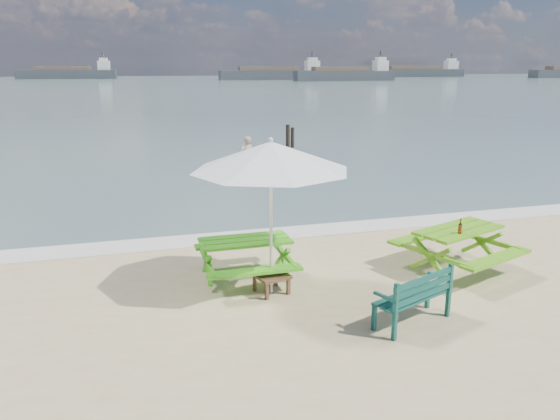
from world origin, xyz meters
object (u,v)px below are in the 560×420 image
object	(u,v)px
picnic_table_right	(457,250)
side_table	(271,283)
picnic_table_left	(245,260)
swimmer	(247,157)
patio_umbrella	(271,156)
park_bench	(412,307)
beer_bottle	(460,229)

from	to	relation	value
picnic_table_right	side_table	bearing A→B (deg)	-179.18
picnic_table_left	swimmer	bearing A→B (deg)	77.43
side_table	patio_umbrella	distance (m)	2.15
patio_umbrella	park_bench	bearing A→B (deg)	-43.65
picnic_table_left	picnic_table_right	xyz separation A→B (m)	(3.86, -0.63, 0.03)
picnic_table_left	picnic_table_right	bearing A→B (deg)	-9.30
picnic_table_right	side_table	xyz separation A→B (m)	(-3.57, -0.05, -0.22)
picnic_table_right	beer_bottle	world-z (taller)	beer_bottle
patio_umbrella	swimmer	world-z (taller)	patio_umbrella
side_table	beer_bottle	world-z (taller)	beer_bottle
side_table	beer_bottle	size ratio (longest dim) A/B	2.35
picnic_table_right	swimmer	xyz separation A→B (m)	(-0.57, 15.39, -0.72)
side_table	park_bench	bearing A→B (deg)	-43.65
park_bench	swimmer	world-z (taller)	park_bench
side_table	swimmer	size ratio (longest dim) A/B	0.34
picnic_table_left	park_bench	xyz separation A→B (m)	(2.01, -2.32, -0.11)
beer_bottle	swimmer	size ratio (longest dim) A/B	0.15
patio_umbrella	beer_bottle	bearing A→B (deg)	-3.81
picnic_table_left	park_bench	bearing A→B (deg)	-49.14
picnic_table_right	swimmer	bearing A→B (deg)	92.12
picnic_table_left	picnic_table_right	world-z (taller)	picnic_table_right
park_bench	swimmer	xyz separation A→B (m)	(1.28, 17.07, -0.58)
picnic_table_left	park_bench	world-z (taller)	park_bench
beer_bottle	swimmer	xyz separation A→B (m)	(-0.40, 15.66, -1.23)
picnic_table_right	park_bench	xyz separation A→B (m)	(-1.85, -1.69, -0.14)
picnic_table_right	park_bench	size ratio (longest dim) A/B	1.72
park_bench	side_table	bearing A→B (deg)	136.35
patio_umbrella	side_table	bearing A→B (deg)	0.00
picnic_table_left	swimmer	size ratio (longest dim) A/B	0.95
side_table	picnic_table_right	bearing A→B (deg)	0.82
picnic_table_right	patio_umbrella	size ratio (longest dim) A/B	0.75
picnic_table_left	swimmer	xyz separation A→B (m)	(3.29, 14.75, -0.69)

